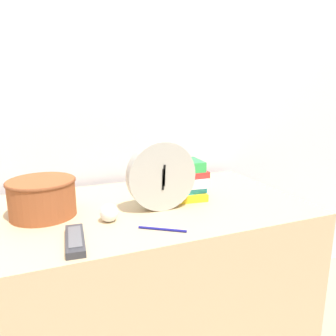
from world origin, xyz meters
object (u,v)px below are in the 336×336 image
at_px(tv_remote, 75,240).
at_px(crumpled_paper_ball, 109,213).
at_px(desk_clock, 161,176).
at_px(basket, 42,196).
at_px(pen, 162,229).
at_px(book_stack, 175,181).

relative_size(tv_remote, crumpled_paper_ball, 3.17).
relative_size(desk_clock, basket, 1.09).
height_order(basket, pen, basket).
bearing_deg(basket, crumpled_paper_ball, -34.96).
height_order(desk_clock, book_stack, desk_clock).
distance_m(basket, pen, 0.43).
height_order(crumpled_paper_ball, pen, crumpled_paper_ball).
xyz_separation_m(book_stack, pen, (-0.16, -0.27, -0.07)).
height_order(desk_clock, crumpled_paper_ball, desk_clock).
xyz_separation_m(book_stack, basket, (-0.49, 0.00, -0.00)).
distance_m(book_stack, tv_remote, 0.50).
distance_m(desk_clock, book_stack, 0.14).
distance_m(desk_clock, basket, 0.41).
distance_m(desk_clock, tv_remote, 0.38).
distance_m(basket, tv_remote, 0.28).
xyz_separation_m(tv_remote, crumpled_paper_ball, (0.12, 0.12, 0.02)).
bearing_deg(desk_clock, book_stack, 45.01).
bearing_deg(basket, desk_clock, -13.81).
xyz_separation_m(desk_clock, pen, (-0.06, -0.17, -0.12)).
height_order(basket, crumpled_paper_ball, basket).
bearing_deg(desk_clock, basket, 166.19).
relative_size(book_stack, crumpled_paper_ball, 4.12).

